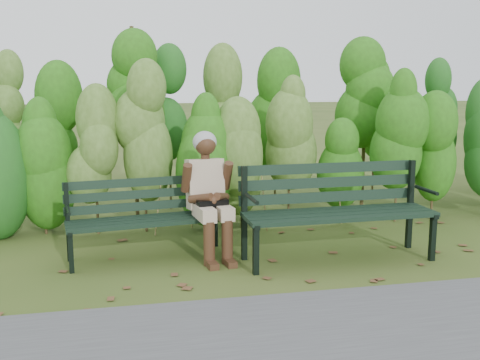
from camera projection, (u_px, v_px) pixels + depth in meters
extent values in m
plane|color=#334B17|center=(247.00, 261.00, 5.53)|extent=(80.00, 80.00, 0.00)
cylinder|color=#47381E|center=(36.00, 203.00, 6.28)|extent=(0.03, 0.03, 0.80)
ellipsoid|color=#2A5E17|center=(32.00, 146.00, 6.17)|extent=(0.64, 0.64, 1.44)
cylinder|color=#47381E|center=(92.00, 201.00, 6.40)|extent=(0.03, 0.03, 0.80)
ellipsoid|color=#2A5E17|center=(89.00, 145.00, 6.29)|extent=(0.64, 0.64, 1.44)
cylinder|color=#47381E|center=(146.00, 199.00, 6.53)|extent=(0.03, 0.03, 0.80)
ellipsoid|color=#2A5E17|center=(144.00, 144.00, 6.42)|extent=(0.64, 0.64, 1.44)
cylinder|color=#47381E|center=(198.00, 196.00, 6.65)|extent=(0.03, 0.03, 0.80)
ellipsoid|color=#2A5E17|center=(198.00, 143.00, 6.54)|extent=(0.64, 0.64, 1.44)
cylinder|color=#47381E|center=(248.00, 194.00, 6.78)|extent=(0.03, 0.03, 0.80)
ellipsoid|color=#2A5E17|center=(249.00, 141.00, 6.67)|extent=(0.64, 0.64, 1.44)
cylinder|color=#47381E|center=(297.00, 192.00, 6.90)|extent=(0.03, 0.03, 0.80)
ellipsoid|color=#2A5E17|center=(298.00, 140.00, 6.79)|extent=(0.64, 0.64, 1.44)
cylinder|color=#47381E|center=(343.00, 190.00, 7.03)|extent=(0.03, 0.03, 0.80)
ellipsoid|color=#2A5E17|center=(345.00, 139.00, 6.92)|extent=(0.64, 0.64, 1.44)
cylinder|color=#47381E|center=(389.00, 188.00, 7.15)|extent=(0.03, 0.03, 0.80)
ellipsoid|color=#2A5E17|center=(391.00, 138.00, 7.04)|extent=(0.64, 0.64, 1.44)
cylinder|color=#47381E|center=(432.00, 186.00, 7.28)|extent=(0.03, 0.03, 0.80)
ellipsoid|color=#2A5E17|center=(435.00, 137.00, 7.17)|extent=(0.64, 0.64, 1.44)
cylinder|color=#47381E|center=(474.00, 185.00, 7.40)|extent=(0.03, 0.03, 0.80)
ellipsoid|color=#2A5E17|center=(478.00, 136.00, 7.29)|extent=(0.64, 0.64, 1.44)
cylinder|color=#47381E|center=(1.00, 177.00, 7.10)|extent=(0.04, 0.04, 1.10)
cylinder|color=#47381E|center=(64.00, 175.00, 7.26)|extent=(0.04, 0.04, 1.10)
ellipsoid|color=#245D1F|center=(60.00, 106.00, 7.11)|extent=(0.70, 0.70, 1.98)
cylinder|color=#47381E|center=(124.00, 173.00, 7.42)|extent=(0.04, 0.04, 1.10)
ellipsoid|color=#245D1F|center=(122.00, 106.00, 7.26)|extent=(0.70, 0.70, 1.98)
cylinder|color=#47381E|center=(182.00, 171.00, 7.57)|extent=(0.04, 0.04, 1.10)
ellipsoid|color=#245D1F|center=(181.00, 105.00, 7.42)|extent=(0.70, 0.70, 1.98)
cylinder|color=#47381E|center=(238.00, 169.00, 7.73)|extent=(0.04, 0.04, 1.10)
ellipsoid|color=#245D1F|center=(238.00, 105.00, 7.58)|extent=(0.70, 0.70, 1.98)
cylinder|color=#47381E|center=(291.00, 167.00, 7.89)|extent=(0.04, 0.04, 1.10)
ellipsoid|color=#245D1F|center=(292.00, 104.00, 7.73)|extent=(0.70, 0.70, 1.98)
cylinder|color=#47381E|center=(343.00, 166.00, 8.05)|extent=(0.04, 0.04, 1.10)
ellipsoid|color=#245D1F|center=(345.00, 104.00, 7.89)|extent=(0.70, 0.70, 1.98)
cylinder|color=#47381E|center=(392.00, 164.00, 8.20)|extent=(0.04, 0.04, 1.10)
ellipsoid|color=#245D1F|center=(395.00, 103.00, 8.05)|extent=(0.70, 0.70, 1.98)
cylinder|color=#47381E|center=(439.00, 162.00, 8.36)|extent=(0.04, 0.04, 1.10)
ellipsoid|color=#245D1F|center=(443.00, 103.00, 8.21)|extent=(0.70, 0.70, 1.98)
cube|color=brown|center=(156.00, 270.00, 5.26)|extent=(0.11, 0.11, 0.01)
cube|color=brown|center=(44.00, 286.00, 4.85)|extent=(0.11, 0.09, 0.01)
cube|color=brown|center=(0.00, 251.00, 5.84)|extent=(0.11, 0.10, 0.01)
cube|color=brown|center=(439.00, 274.00, 5.15)|extent=(0.11, 0.11, 0.01)
cube|color=brown|center=(54.00, 264.00, 5.42)|extent=(0.11, 0.10, 0.01)
cube|color=brown|center=(310.00, 255.00, 5.72)|extent=(0.10, 0.09, 0.01)
cube|color=brown|center=(275.00, 233.00, 6.55)|extent=(0.11, 0.10, 0.01)
cube|color=brown|center=(59.00, 244.00, 6.08)|extent=(0.11, 0.11, 0.01)
cube|color=brown|center=(78.00, 323.00, 4.11)|extent=(0.10, 0.08, 0.01)
cube|color=brown|center=(58.00, 278.00, 5.03)|extent=(0.07, 0.09, 0.01)
cube|color=brown|center=(249.00, 251.00, 5.83)|extent=(0.09, 0.07, 0.01)
cube|color=brown|center=(350.00, 268.00, 5.32)|extent=(0.11, 0.09, 0.01)
cube|color=brown|center=(242.00, 235.00, 6.44)|extent=(0.11, 0.10, 0.01)
cube|color=brown|center=(467.00, 273.00, 5.18)|extent=(0.10, 0.09, 0.01)
cube|color=brown|center=(412.00, 255.00, 5.70)|extent=(0.10, 0.11, 0.01)
cube|color=brown|center=(256.00, 253.00, 5.78)|extent=(0.08, 0.10, 0.01)
cube|color=brown|center=(356.00, 237.00, 6.38)|extent=(0.11, 0.11, 0.01)
cube|color=brown|center=(458.00, 240.00, 6.26)|extent=(0.11, 0.11, 0.01)
cube|color=brown|center=(50.00, 248.00, 5.96)|extent=(0.11, 0.11, 0.01)
cube|color=brown|center=(310.00, 232.00, 6.58)|extent=(0.11, 0.11, 0.01)
cube|color=brown|center=(257.00, 256.00, 5.69)|extent=(0.10, 0.11, 0.01)
cube|color=brown|center=(370.00, 241.00, 6.20)|extent=(0.11, 0.11, 0.01)
cube|color=brown|center=(175.00, 258.00, 5.61)|extent=(0.11, 0.11, 0.01)
cube|color=brown|center=(409.00, 233.00, 6.51)|extent=(0.11, 0.10, 0.01)
cube|color=brown|center=(305.00, 252.00, 5.81)|extent=(0.11, 0.11, 0.01)
cube|color=brown|center=(163.00, 273.00, 5.18)|extent=(0.10, 0.08, 0.01)
cube|color=brown|center=(464.00, 237.00, 6.35)|extent=(0.08, 0.10, 0.01)
cube|color=brown|center=(165.00, 265.00, 5.38)|extent=(0.11, 0.11, 0.01)
cube|color=black|center=(151.00, 225.00, 5.37)|extent=(1.57, 0.30, 0.03)
cube|color=black|center=(149.00, 222.00, 5.47)|extent=(1.57, 0.30, 0.03)
cube|color=black|center=(147.00, 219.00, 5.58)|extent=(1.57, 0.30, 0.03)
cube|color=black|center=(145.00, 217.00, 5.68)|extent=(1.57, 0.30, 0.03)
cube|color=black|center=(144.00, 206.00, 5.73)|extent=(1.56, 0.25, 0.09)
cube|color=black|center=(143.00, 194.00, 5.73)|extent=(1.56, 0.25, 0.09)
cube|color=black|center=(142.00, 182.00, 5.72)|extent=(1.56, 0.25, 0.09)
cube|color=black|center=(71.00, 252.00, 5.15)|extent=(0.05, 0.05, 0.39)
cube|color=black|center=(68.00, 222.00, 5.46)|extent=(0.05, 0.05, 0.79)
cube|color=black|center=(69.00, 229.00, 5.28)|extent=(0.10, 0.44, 0.03)
cylinder|color=black|center=(68.00, 210.00, 5.21)|extent=(0.07, 0.33, 0.03)
cube|color=black|center=(226.00, 237.00, 5.64)|extent=(0.05, 0.05, 0.39)
cube|color=black|center=(215.00, 210.00, 5.96)|extent=(0.05, 0.05, 0.79)
cube|color=black|center=(221.00, 216.00, 5.77)|extent=(0.10, 0.44, 0.03)
cylinder|color=black|center=(222.00, 199.00, 5.70)|extent=(0.07, 0.33, 0.03)
cube|color=black|center=(348.00, 219.00, 5.28)|extent=(1.88, 0.16, 0.04)
cube|color=black|center=(342.00, 216.00, 5.40)|extent=(1.88, 0.16, 0.04)
cube|color=black|center=(337.00, 213.00, 5.53)|extent=(1.88, 0.16, 0.04)
cube|color=black|center=(332.00, 210.00, 5.65)|extent=(1.88, 0.16, 0.04)
cube|color=black|center=(328.00, 197.00, 5.72)|extent=(1.88, 0.10, 0.11)
cube|color=black|center=(328.00, 182.00, 5.71)|extent=(1.88, 0.10, 0.11)
cube|color=black|center=(328.00, 168.00, 5.70)|extent=(1.88, 0.10, 0.11)
cube|color=black|center=(256.00, 250.00, 5.10)|extent=(0.05, 0.05, 0.47)
cube|color=black|center=(244.00, 213.00, 5.49)|extent=(0.05, 0.05, 0.94)
cube|color=black|center=(250.00, 221.00, 5.26)|extent=(0.06, 0.52, 0.04)
cylinder|color=black|center=(252.00, 199.00, 5.17)|extent=(0.05, 0.39, 0.04)
cube|color=black|center=(433.00, 237.00, 5.51)|extent=(0.05, 0.05, 0.47)
cube|color=black|center=(410.00, 204.00, 5.90)|extent=(0.05, 0.05, 0.94)
cube|color=black|center=(422.00, 211.00, 5.67)|extent=(0.06, 0.52, 0.04)
cylinder|color=black|center=(426.00, 190.00, 5.58)|extent=(0.05, 0.39, 0.04)
cube|color=beige|center=(204.00, 212.00, 5.48)|extent=(0.20, 0.44, 0.13)
cube|color=beige|center=(222.00, 211.00, 5.54)|extent=(0.20, 0.44, 0.13)
cylinder|color=#452918|center=(209.00, 243.00, 5.37)|extent=(0.12, 0.12, 0.43)
cylinder|color=#452918|center=(227.00, 242.00, 5.43)|extent=(0.12, 0.12, 0.43)
cube|color=#452918|center=(212.00, 265.00, 5.32)|extent=(0.12, 0.21, 0.06)
cube|color=#452918|center=(230.00, 263.00, 5.38)|extent=(0.12, 0.21, 0.06)
cube|color=beige|center=(205.00, 184.00, 5.72)|extent=(0.39, 0.30, 0.52)
cylinder|color=#452918|center=(205.00, 158.00, 5.66)|extent=(0.09, 0.09, 0.10)
sphere|color=#452918|center=(205.00, 145.00, 5.62)|extent=(0.21, 0.21, 0.21)
ellipsoid|color=gray|center=(205.00, 142.00, 5.64)|extent=(0.24, 0.23, 0.22)
cylinder|color=#452918|center=(187.00, 178.00, 5.56)|extent=(0.12, 0.22, 0.31)
cylinder|color=#452918|center=(227.00, 176.00, 5.70)|extent=(0.12, 0.22, 0.31)
cylinder|color=#452918|center=(201.00, 198.00, 5.51)|extent=(0.25, 0.25, 0.13)
cylinder|color=#452918|center=(221.00, 197.00, 5.58)|extent=(0.21, 0.28, 0.13)
sphere|color=#452918|center=(213.00, 201.00, 5.49)|extent=(0.11, 0.11, 0.11)
cube|color=black|center=(213.00, 207.00, 5.51)|extent=(0.32, 0.16, 0.16)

